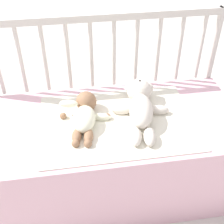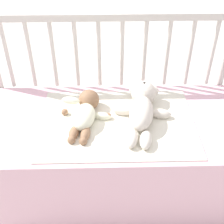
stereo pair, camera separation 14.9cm
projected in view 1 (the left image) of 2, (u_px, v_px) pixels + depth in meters
ground_plane at (112, 184)px, 1.84m from camera, size 12.00×12.00×0.00m
crib_mattress at (112, 155)px, 1.69m from camera, size 1.30×0.60×0.49m
crib_rail at (103, 62)px, 1.69m from camera, size 1.30×0.04×0.91m
blanket at (118, 122)px, 1.52m from camera, size 0.75×0.52×0.01m
teddy_bear at (140, 105)px, 1.54m from camera, size 0.29×0.44×0.13m
baby at (85, 115)px, 1.50m from camera, size 0.25×0.34×0.10m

